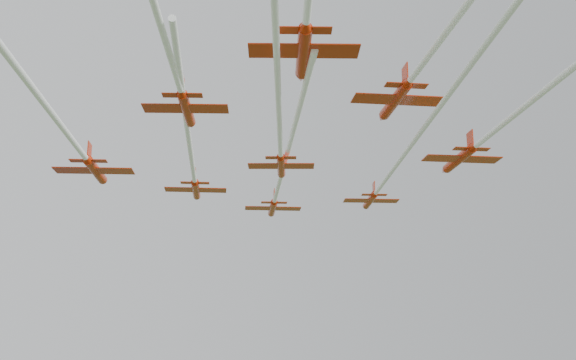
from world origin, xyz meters
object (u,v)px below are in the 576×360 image
jet_lead (280,181)px  jet_row2_right (397,165)px  jet_row3_mid (280,135)px  jet_row2_left (192,162)px  jet_row4_right (433,50)px  jet_row3_left (59,123)px  jet_row4_left (162,29)px  jet_row3_right (484,139)px

jet_lead → jet_row2_right: size_ratio=1.02×
jet_lead → jet_row3_mid: (-10.50, -20.54, -0.81)m
jet_row2_left → jet_row4_right: 38.52m
jet_row2_right → jet_row3_left: bearing=-161.9°
jet_row2_right → jet_row3_left: 38.40m
jet_row4_left → jet_row4_right: jet_row4_right is taller
jet_row3_left → jet_row4_left: 22.77m
jet_lead → jet_row4_right: 42.72m
jet_lead → jet_row3_left: jet_lead is taller
jet_lead → jet_row2_left: 15.33m
jet_row3_left → jet_row3_mid: (22.38, -4.71, 0.78)m
jet_row2_right → jet_row3_mid: jet_row3_mid is taller
jet_row3_right → jet_row3_mid: bearing=-176.2°
jet_row3_right → jet_row4_right: bearing=-121.6°
jet_row3_left → jet_row3_right: size_ratio=1.52×
jet_row3_mid → jet_row4_left: size_ratio=0.79×
jet_lead → jet_row3_right: bearing=-42.8°
jet_row2_left → jet_row3_left: (-18.21, -11.35, -1.33)m
jet_lead → jet_row4_left: bearing=-104.4°
jet_row2_left → jet_row3_mid: jet_row2_left is taller
jet_row3_left → jet_row3_right: (45.12, -11.79, 1.74)m
jet_row2_left → jet_row4_left: (-14.97, -33.86, -0.21)m
jet_lead → jet_row2_right: jet_lead is taller
jet_lead → jet_row3_left: 36.52m
jet_row2_left → jet_row2_right: (19.94, -15.69, -1.70)m
jet_lead → jet_row3_left: size_ratio=0.98×
jet_row4_left → jet_row3_mid: bearing=68.9°
jet_lead → jet_row4_right: jet_row4_right is taller
jet_row2_left → jet_row3_mid: 16.61m
jet_lead → jet_row4_left: size_ratio=1.06×
jet_row3_left → jet_row3_right: 46.66m
jet_row2_left → jet_row3_left: bearing=-125.5°
jet_row3_mid → jet_row4_right: 22.02m
jet_lead → jet_row2_right: (5.28, -20.17, -1.95)m
jet_row3_mid → jet_row3_left: bearing=-164.1°
jet_row2_left → jet_row4_right: (7.86, -37.68, 1.41)m
jet_row2_right → jet_row3_left: (-38.15, 4.34, 0.36)m
jet_row2_left → jet_row2_right: 25.43m
jet_row3_right → jet_lead: bearing=134.9°
jet_row4_right → jet_row3_left: bearing=155.4°
jet_row2_right → jet_row3_right: jet_row3_right is taller
jet_row2_right → jet_row4_right: (-12.09, -21.99, 3.11)m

